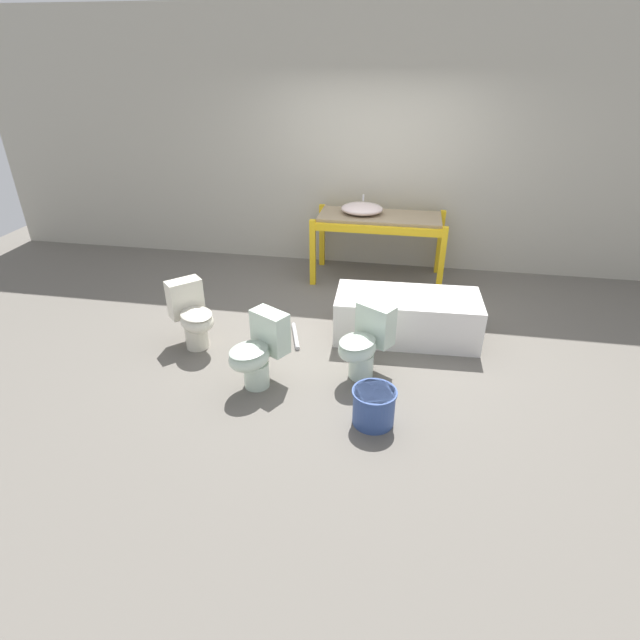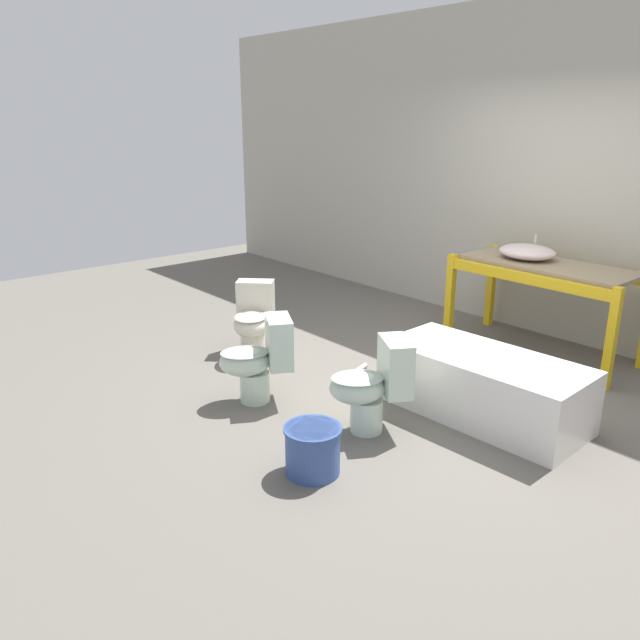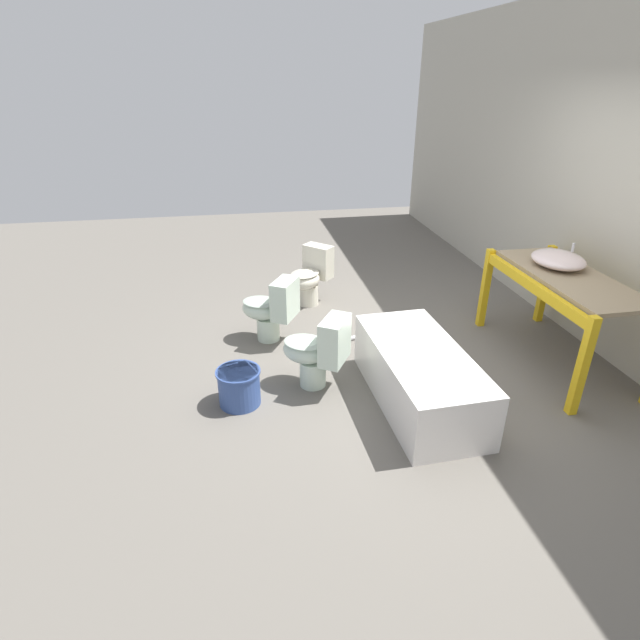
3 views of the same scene
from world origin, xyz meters
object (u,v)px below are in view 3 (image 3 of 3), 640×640
Objects in this scene: sink_basin at (558,259)px; bathtub_main at (419,372)px; toilet_near at (271,309)px; toilet_far at (310,276)px; toilet_extra at (317,351)px; bucket_white at (239,386)px.

sink_basin reaches higher than bathtub_main.
sink_basin is at bearing 106.37° from toilet_near.
sink_basin is 2.60m from toilet_far.
toilet_extra is (0.91, 0.31, 0.00)m from toilet_near.
bucket_white is at bearing -100.91° from bathtub_main.
toilet_extra is (1.74, -0.22, 0.00)m from toilet_far.
toilet_far is (-0.83, 0.53, 0.00)m from toilet_near.
bucket_white is at bearing -70.06° from toilet_far.
toilet_far reaches higher than bucket_white.
bathtub_main is (0.65, -1.51, -0.65)m from sink_basin.
sink_basin is 0.79× the size of toilet_far.
sink_basin is 0.79× the size of toilet_near.
sink_basin is at bearing 9.96° from toilet_far.
bathtub_main is 4.13× the size of bucket_white.
toilet_far is at bearing -125.12° from sink_basin.
bathtub_main is 2.24× the size of toilet_far.
bathtub_main is 0.86m from toilet_extra.
toilet_near reaches higher than bucket_white.
toilet_far is 1.85× the size of bucket_white.
toilet_extra is (-0.37, -0.78, 0.07)m from bathtub_main.
toilet_near is at bearing -77.42° from toilet_far.
toilet_near is 0.99m from toilet_far.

